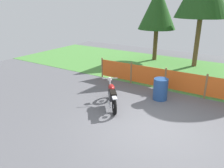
% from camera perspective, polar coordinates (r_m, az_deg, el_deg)
% --- Properties ---
extents(ground, '(24.00, 24.00, 0.02)m').
position_cam_1_polar(ground, '(7.35, 10.48, -10.99)').
color(ground, '#5B5B60').
extents(grass_verge, '(24.00, 6.54, 0.01)m').
position_cam_1_polar(grass_verge, '(13.21, 21.60, 2.25)').
color(grass_verge, '#4C8C3D').
rests_on(grass_verge, ground).
extents(barrier_fence, '(8.64, 0.08, 1.05)m').
position_cam_1_polar(barrier_fence, '(9.99, 18.02, 0.41)').
color(barrier_fence, olive).
rests_on(barrier_fence, ground).
extents(tree_leftmost, '(2.43, 2.43, 4.76)m').
position_cam_1_polar(tree_leftmost, '(15.36, 11.56, 18.45)').
color(tree_leftmost, brown).
rests_on(tree_leftmost, ground).
extents(motorcycle_lead, '(1.36, 1.60, 0.94)m').
position_cam_1_polar(motorcycle_lead, '(8.44, -0.02, -2.79)').
color(motorcycle_lead, black).
rests_on(motorcycle_lead, ground).
extents(oil_drum, '(0.58, 0.58, 0.88)m').
position_cam_1_polar(oil_drum, '(9.25, 12.24, -1.29)').
color(oil_drum, navy).
rests_on(oil_drum, ground).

